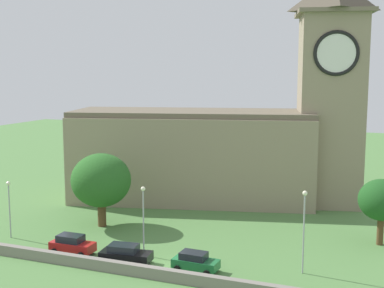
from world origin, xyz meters
name	(u,v)px	position (x,y,z in m)	size (l,w,h in m)	color
ground_plane	(220,223)	(0.00, 15.00, 0.00)	(200.00, 200.00, 0.00)	#517F42
church	(232,137)	(-1.95, 25.99, 8.84)	(40.58, 19.85, 29.79)	gray
quay_barrier	(155,273)	(0.00, -2.78, 0.52)	(44.54, 0.70, 1.04)	gray
car_red	(72,244)	(-10.15, -0.20, 0.97)	(4.42, 2.17, 1.93)	red
car_black	(125,254)	(-4.07, -0.54, 0.92)	(4.98, 2.74, 1.83)	black
car_green	(195,262)	(2.65, 0.11, 0.89)	(4.18, 2.18, 1.75)	#1E6B38
streetlamp_west_end	(9,200)	(-19.24, 1.69, 4.20)	(0.44, 0.44, 6.18)	#9EA0A5
streetlamp_west_mid	(143,210)	(-3.42, 2.00, 4.60)	(0.44, 0.44, 6.86)	#9EA0A5
streetlamp_central	(304,219)	(11.71, 3.14, 4.96)	(0.44, 0.44, 7.51)	#9EA0A5
tree_riverside_east	(112,169)	(-15.96, 17.64, 4.82)	(4.54, 4.54, 6.92)	brown
tree_by_tower	(101,180)	(-12.29, 8.95, 5.37)	(6.84, 6.84, 8.48)	brown
tree_churchyard	(382,200)	(17.82, 13.77, 4.70)	(4.74, 4.74, 6.88)	brown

